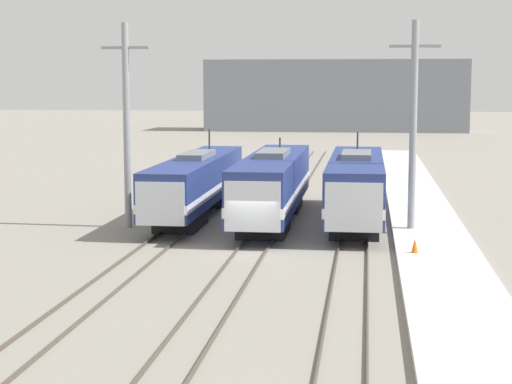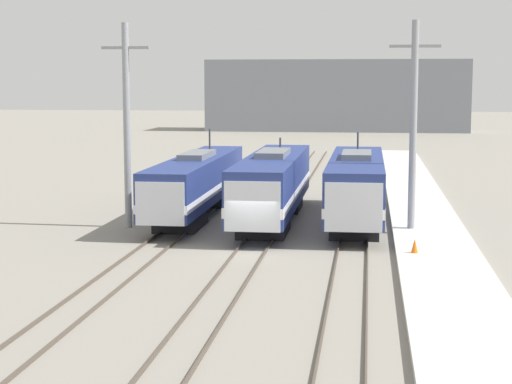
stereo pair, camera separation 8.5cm
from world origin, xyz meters
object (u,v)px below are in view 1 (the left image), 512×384
(locomotive_far_left, at_px, (196,183))
(locomotive_center, at_px, (272,186))
(catenary_tower_left, at_px, (127,123))
(traffic_cone, at_px, (415,246))
(locomotive_far_right, at_px, (356,187))
(catenary_tower_right, at_px, (413,125))

(locomotive_far_left, xyz_separation_m, locomotive_center, (4.94, -1.63, 0.14))
(locomotive_center, relative_size, catenary_tower_left, 1.60)
(locomotive_far_left, bearing_deg, catenary_tower_left, -124.14)
(catenary_tower_left, bearing_deg, locomotive_center, 19.66)
(locomotive_center, height_order, traffic_cone, locomotive_center)
(locomotive_center, height_order, locomotive_far_right, locomotive_far_right)
(traffic_cone, bearing_deg, catenary_tower_right, 88.71)
(locomotive_far_left, height_order, catenary_tower_right, catenary_tower_right)
(locomotive_far_left, distance_m, locomotive_center, 5.21)
(catenary_tower_right, bearing_deg, locomotive_center, 160.40)
(traffic_cone, bearing_deg, catenary_tower_left, 156.58)
(locomotive_center, distance_m, catenary_tower_left, 9.28)
(locomotive_far_right, height_order, traffic_cone, locomotive_far_right)
(catenary_tower_left, xyz_separation_m, catenary_tower_right, (15.99, 0.00, 0.00))
(catenary_tower_left, relative_size, catenary_tower_right, 1.00)
(locomotive_far_left, height_order, traffic_cone, locomotive_far_left)
(locomotive_far_left, bearing_deg, locomotive_center, -18.27)
(locomotive_far_left, relative_size, locomotive_far_right, 1.09)
(locomotive_far_left, xyz_separation_m, catenary_tower_right, (12.95, -4.48, 3.91))
(locomotive_center, relative_size, locomotive_far_right, 1.04)
(locomotive_far_right, height_order, catenary_tower_left, catenary_tower_left)
(locomotive_far_right, distance_m, catenary_tower_right, 5.75)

